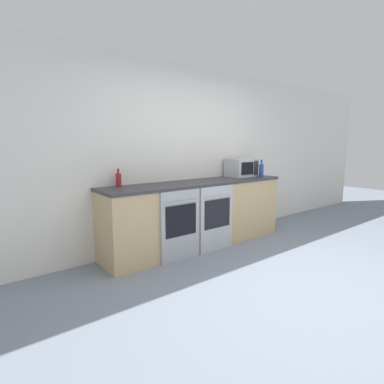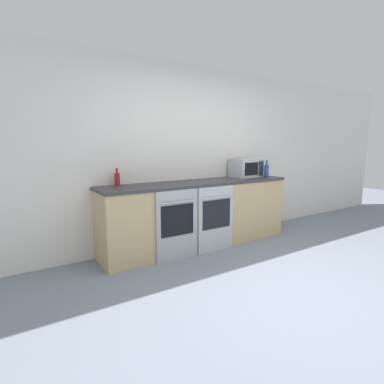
% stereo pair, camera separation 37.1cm
% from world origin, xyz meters
% --- Properties ---
extents(ground_plane, '(16.00, 16.00, 0.00)m').
position_xyz_m(ground_plane, '(0.00, 0.00, 0.00)').
color(ground_plane, gray).
extents(wall_back, '(10.00, 0.06, 2.60)m').
position_xyz_m(wall_back, '(0.00, 1.99, 1.30)').
color(wall_back, silver).
rests_on(wall_back, ground_plane).
extents(counter_back, '(2.87, 0.61, 0.94)m').
position_xyz_m(counter_back, '(0.00, 1.67, 0.47)').
color(counter_back, tan).
rests_on(counter_back, ground_plane).
extents(oven_left, '(0.58, 0.06, 0.90)m').
position_xyz_m(oven_left, '(-0.54, 1.36, 0.46)').
color(oven_left, '#A8AAAF').
rests_on(oven_left, ground_plane).
extents(oven_right, '(0.58, 0.06, 0.90)m').
position_xyz_m(oven_right, '(0.07, 1.36, 0.46)').
color(oven_right, '#B7BABF').
rests_on(oven_right, ground_plane).
extents(microwave, '(0.46, 0.35, 0.29)m').
position_xyz_m(microwave, '(0.97, 1.75, 1.08)').
color(microwave, '#B7BABF').
rests_on(microwave, counter_back).
extents(bottle_blue, '(0.07, 0.07, 0.28)m').
position_xyz_m(bottle_blue, '(1.18, 1.51, 1.05)').
color(bottle_blue, '#234793').
rests_on(bottle_blue, counter_back).
extents(bottle_red, '(0.07, 0.07, 0.22)m').
position_xyz_m(bottle_red, '(-1.11, 1.87, 1.03)').
color(bottle_red, maroon).
rests_on(bottle_red, counter_back).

